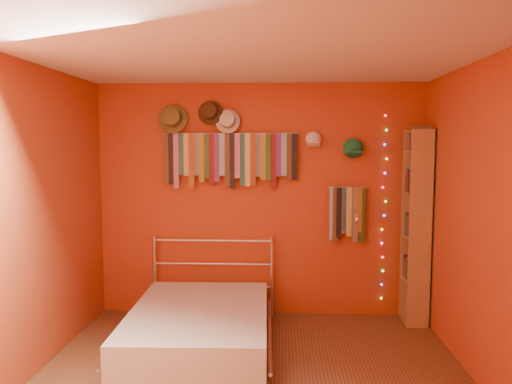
% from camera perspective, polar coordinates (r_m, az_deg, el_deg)
% --- Properties ---
extents(back_wall, '(3.50, 0.02, 2.50)m').
position_cam_1_polar(back_wall, '(5.39, 0.47, -0.93)').
color(back_wall, '#A2391A').
rests_on(back_wall, ground).
extents(right_wall, '(0.02, 3.50, 2.50)m').
position_cam_1_polar(right_wall, '(3.95, 25.56, -3.82)').
color(right_wall, '#A2391A').
rests_on(right_wall, ground).
extents(left_wall, '(0.02, 3.50, 2.50)m').
position_cam_1_polar(left_wall, '(4.15, -25.62, -3.40)').
color(left_wall, '#A2391A').
rests_on(left_wall, ground).
extents(ceiling, '(3.50, 3.50, 0.02)m').
position_cam_1_polar(ceiling, '(3.67, -0.74, 15.66)').
color(ceiling, white).
rests_on(ceiling, back_wall).
extents(tie_rack, '(1.45, 0.03, 0.60)m').
position_cam_1_polar(tie_rack, '(5.32, -3.09, 4.04)').
color(tie_rack, silver).
rests_on(tie_rack, back_wall).
extents(small_tie_rack, '(0.40, 0.03, 0.60)m').
position_cam_1_polar(small_tie_rack, '(5.38, 10.39, -2.26)').
color(small_tie_rack, silver).
rests_on(small_tie_rack, back_wall).
extents(fedora_olive, '(0.31, 0.17, 0.31)m').
position_cam_1_polar(fedora_olive, '(5.38, -9.56, 8.34)').
color(fedora_olive, brown).
rests_on(fedora_olive, back_wall).
extents(fedora_brown, '(0.26, 0.14, 0.26)m').
position_cam_1_polar(fedora_brown, '(5.32, -5.31, 9.11)').
color(fedora_brown, '#402A16').
rests_on(fedora_brown, back_wall).
extents(fedora_white, '(0.26, 0.14, 0.25)m').
position_cam_1_polar(fedora_white, '(5.30, -3.29, 8.16)').
color(fedora_white, beige).
rests_on(fedora_white, back_wall).
extents(cap_white, '(0.17, 0.22, 0.17)m').
position_cam_1_polar(cap_white, '(5.31, 6.57, 6.00)').
color(cap_white, white).
rests_on(cap_white, back_wall).
extents(cap_green, '(0.20, 0.24, 0.20)m').
position_cam_1_polar(cap_green, '(5.35, 11.03, 4.92)').
color(cap_green, '#1B7C4A').
rests_on(cap_green, back_wall).
extents(fairy_lights, '(0.06, 0.02, 1.98)m').
position_cam_1_polar(fairy_lights, '(5.46, 14.39, -1.83)').
color(fairy_lights, '#FF3333').
rests_on(fairy_lights, back_wall).
extents(reading_lamp, '(0.07, 0.30, 0.09)m').
position_cam_1_polar(reading_lamp, '(5.23, 11.42, -3.05)').
color(reading_lamp, silver).
rests_on(reading_lamp, back_wall).
extents(bookshelf, '(0.25, 0.34, 2.00)m').
position_cam_1_polar(bookshelf, '(5.39, 18.29, -3.70)').
color(bookshelf, '#AE824E').
rests_on(bookshelf, ground).
extents(bed, '(1.36, 1.81, 0.87)m').
position_cam_1_polar(bed, '(4.70, -6.48, -15.07)').
color(bed, silver).
rests_on(bed, ground).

